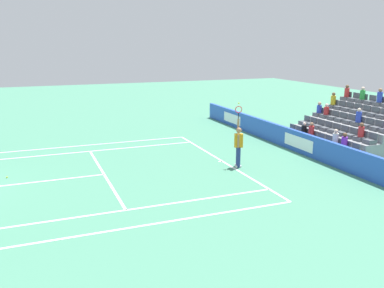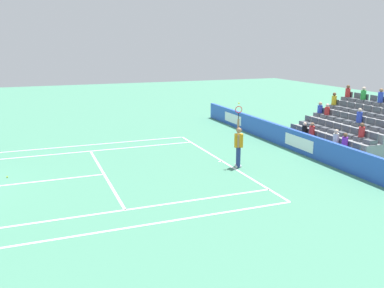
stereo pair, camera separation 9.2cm
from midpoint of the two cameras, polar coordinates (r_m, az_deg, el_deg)
line_baseline at (r=19.39m, az=4.04°, el=-2.36°), size 10.97×0.10×0.01m
line_service at (r=17.81m, az=-12.16°, el=-4.11°), size 8.23×0.10×0.01m
line_centre_service at (r=17.63m, az=-22.49°, el=-5.06°), size 0.10×6.40×0.01m
line_singles_sideline_left at (r=21.68m, az=-15.17°, el=-1.08°), size 0.10×11.89×0.01m
line_singles_sideline_right at (r=13.92m, az=-11.14°, el=-9.19°), size 0.10×11.89×0.01m
line_doubles_sideline_left at (r=23.01m, az=-15.57°, el=-0.26°), size 0.10×11.89×0.01m
line_doubles_sideline_right at (r=12.69m, az=-9.97°, el=-11.48°), size 0.10×11.89×0.01m
line_centre_mark at (r=19.35m, az=3.78°, el=-2.39°), size 0.10×0.20×0.01m
sponsor_barrier at (r=21.42m, az=14.53°, el=0.24°), size 21.90×0.22×1.06m
tennis_player at (r=18.35m, az=6.27°, el=-0.14°), size 0.51×0.43×2.85m
stadium_stand at (r=23.60m, az=21.61°, el=1.67°), size 5.58×4.75×3.04m
loose_tennis_ball at (r=18.59m, az=-24.27°, el=-4.19°), size 0.07×0.07×0.07m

